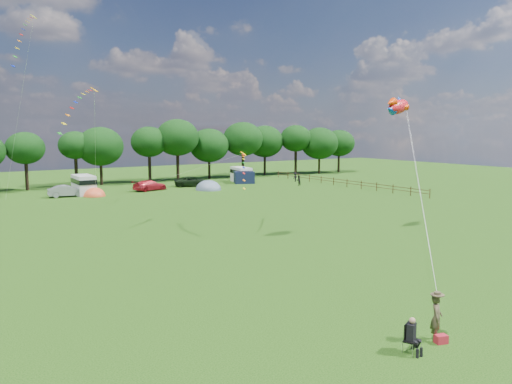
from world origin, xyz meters
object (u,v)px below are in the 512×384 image
walker_a (299,180)px  camp_chair (411,332)px  campervan_d (241,174)px  walker_b (295,177)px  tent_orange (95,196)px  car_c (150,185)px  campervan_c (84,184)px  car_d (192,182)px  tent_greyblue (208,190)px  fish_kite (397,107)px  kite_flyer (436,318)px  car_b (67,191)px

walker_a → camp_chair: bearing=40.9°
walker_a → campervan_d: bearing=-78.2°
walker_b → tent_orange: bearing=-20.2°
car_c → campervan_c: (-8.89, 0.66, 0.64)m
walker_a → walker_b: bearing=-137.8°
car_d → tent_orange: size_ratio=1.75×
tent_greyblue → tent_orange: bearing=173.5°
campervan_c → fish_kite: (15.05, -39.72, 8.96)m
car_c → kite_flyer: 55.04m
car_b → campervan_c: bearing=-55.1°
tent_orange → tent_greyblue: 15.61m
tent_orange → walker_a: walker_a is taller
car_d → campervan_d: size_ratio=1.04×
camp_chair → walker_b: walker_b is taller
campervan_c → walker_a: bearing=-102.0°
car_d → campervan_d: bearing=-60.6°
kite_flyer → fish_kite: 23.01m
kite_flyer → camp_chair: 1.82m
car_b → camp_chair: 53.96m
tent_greyblue → campervan_c: bearing=164.8°
car_d → campervan_c: bearing=113.5°
tent_orange → walker_b: (32.84, 0.84, 0.74)m
car_d → tent_orange: 15.86m
walker_b → fish_kite: bearing=42.4°
kite_flyer → camp_chair: kite_flyer is taller
car_c → tent_greyblue: 8.22m
kite_flyer → campervan_d: bearing=32.2°
tent_greyblue → car_c: bearing=152.9°
fish_kite → walker_a: (15.43, 33.01, -9.54)m
car_d → campervan_c: size_ratio=1.04×
tent_greyblue → car_b: bearing=170.9°
car_d → camp_chair: size_ratio=3.79×
car_d → kite_flyer: 58.06m
kite_flyer → walker_a: 56.80m
car_b → car_d: car_b is taller
car_d → tent_greyblue: 5.32m
walker_a → fish_kite: bearing=48.8°
car_c → campervan_c: bearing=70.0°
kite_flyer → camp_chair: (-1.80, -0.24, -0.09)m
tent_orange → camp_chair: size_ratio=2.17×
walker_b → car_b: bearing=-22.3°
car_b → kite_flyer: bearing=-171.3°
car_b → camp_chair: bearing=-173.3°
tent_orange → walker_a: (29.80, -4.09, 0.77)m
car_b → kite_flyer: 53.79m
campervan_c → campervan_d: 25.76m
campervan_d → camp_chair: campervan_d is taller
car_c → kite_flyer: (-8.18, -54.43, 0.22)m
tent_greyblue → walker_a: (14.30, -2.32, 0.77)m
fish_kite → walker_b: bearing=50.9°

